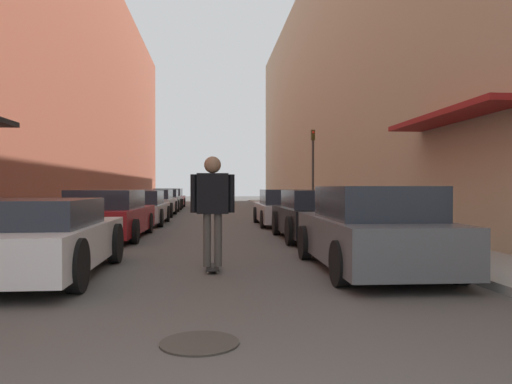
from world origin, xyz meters
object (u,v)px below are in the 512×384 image
Objects in this scene: parked_car_left_5 at (169,198)px; traffic_light at (313,163)px; parked_car_left_0 at (35,238)px; parked_car_left_1 at (108,215)px; parked_car_left_4 at (163,200)px; parked_car_right_1 at (315,215)px; skateboarder at (213,200)px; parked_car_left_3 at (154,203)px; parked_car_right_2 at (283,208)px; parked_car_left_2 at (139,208)px; parked_car_right_0 at (372,230)px; manhole_cover at (199,343)px.

traffic_light reaches higher than parked_car_left_5.
parked_car_left_0 is 5.78m from parked_car_left_1.
parked_car_right_1 reaches higher than parked_car_left_4.
parked_car_left_1 is 1.16× the size of parked_car_left_4.
parked_car_left_0 is 2.78m from skateboarder.
parked_car_left_3 reaches higher than parked_car_left_0.
parked_car_right_2 reaches higher than parked_car_left_4.
parked_car_left_2 is (0.01, 10.79, 0.00)m from parked_car_left_0.
parked_car_right_2 is (5.34, 4.16, -0.01)m from parked_car_left_1.
parked_car_right_2 reaches higher than parked_car_left_3.
parked_car_left_5 is 21.64m from parked_car_right_1.
parked_car_left_5 reaches higher than parked_car_left_2.
parked_car_left_4 is at bearing 104.41° from parked_car_right_0.
parked_car_left_0 is at bearing -89.59° from parked_car_left_5.
parked_car_left_0 is 0.96× the size of parked_car_right_2.
parked_car_left_3 reaches higher than parked_car_left_2.
parked_car_left_4 is 21.13m from skateboarder.
skateboarder reaches higher than parked_car_left_4.
skateboarder reaches higher than parked_car_left_0.
parked_car_left_3 is 1.09× the size of parked_car_left_5.
skateboarder reaches higher than parked_car_left_2.
parked_car_right_1 is at bearing -71.31° from parked_car_left_4.
parked_car_right_0 is 1.02× the size of parked_car_right_1.
skateboarder is at bearing -82.32° from parked_car_left_4.
manhole_cover is at bearing -91.86° from skateboarder.
parked_car_left_1 is 10.41m from parked_car_left_3.
parked_car_right_0 is at bearing -75.59° from parked_car_left_4.
parked_car_right_2 reaches higher than parked_car_left_0.
skateboarder is at bearing -108.31° from traffic_light.
parked_car_left_1 is at bearing -89.80° from parked_car_left_4.
traffic_light is at bearing -46.34° from parked_car_left_4.
skateboarder is (-2.61, 0.21, 0.50)m from parked_car_right_0.
skateboarder is (2.82, -20.93, 0.55)m from parked_car_left_4.
parked_car_right_2 is 6.19× the size of manhole_cover.
parked_car_right_1 reaches higher than manhole_cover.
parked_car_right_1 is (0.07, 4.87, -0.03)m from parked_car_right_0.
parked_car_left_2 is 5.33m from parked_car_right_2.
parked_car_left_1 is 1.11× the size of parked_car_right_1.
parked_car_left_4 reaches higher than manhole_cover.
parked_car_left_4 is (-0.13, 10.48, 0.01)m from parked_car_left_2.
parked_car_left_1 is 7.81m from parked_car_right_0.
parked_car_left_5 is at bearing 120.87° from traffic_light.
parked_car_right_1 reaches higher than parked_car_left_5.
parked_car_left_4 is (-0.05, 15.49, -0.01)m from parked_car_left_1.
parked_car_left_1 is at bearing 133.57° from parked_car_right_0.
parked_car_left_2 is 0.95× the size of parked_car_left_3.
manhole_cover is (2.76, -29.39, -0.61)m from parked_car_left_5.
parked_car_left_3 is at bearing -88.96° from parked_car_left_4.
traffic_light is at bearing 71.69° from skateboarder.
parked_car_left_4 is at bearing 90.20° from parked_car_left_1.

